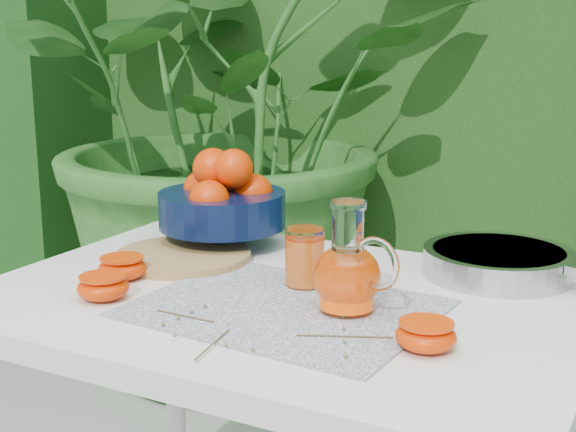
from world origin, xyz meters
The scene contains 11 objects.
hedge_backdrop centered at (0.06, 2.06, 1.19)m, with size 8.00×1.65×2.50m.
potted_plant_left centered at (-0.74, 1.24, 0.92)m, with size 1.84×1.84×1.84m, color #256021.
white_table centered at (0.09, 0.01, 0.67)m, with size 1.00×0.70×0.75m.
placemat centered at (0.13, -0.05, 0.75)m, with size 0.45×0.35×0.00m, color #0B193F.
cutting_board centered at (-0.17, 0.10, 0.76)m, with size 0.26×0.26×0.02m, color #AA824C.
fruit_bowl centered at (-0.16, 0.23, 0.84)m, with size 0.29×0.29×0.20m.
juice_pitcher centered at (0.22, -0.02, 0.81)m, with size 0.16×0.13×0.17m.
juice_tumbler centered at (0.11, 0.06, 0.80)m, with size 0.08×0.08×0.10m.
saute_pan centered at (0.39, 0.28, 0.78)m, with size 0.49×0.34×0.05m.
orange_halves centered at (0.01, -0.10, 0.77)m, with size 0.68×0.20×0.04m.
thyme_sprigs centered at (0.14, -0.17, 0.76)m, with size 0.36×0.24×0.01m.
Camera 1 is at (0.69, -1.11, 1.18)m, focal length 50.00 mm.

